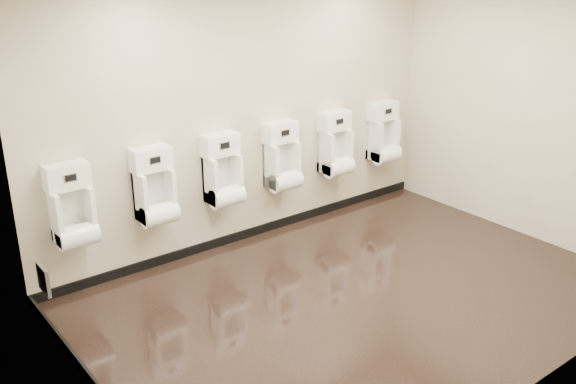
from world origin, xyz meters
The scene contains 14 objects.
ground centered at (0.00, 0.00, 0.00)m, with size 5.00×3.50×0.00m, color black.
back_wall centered at (0.00, 1.75, 1.40)m, with size 5.00×0.02×2.80m, color #C1B69B.
front_wall centered at (0.00, -1.75, 1.40)m, with size 5.00×0.02×2.80m, color #C1B69B.
left_wall centered at (-2.50, 0.00, 1.40)m, with size 0.02×3.50×2.80m, color #C1B69B.
right_wall centered at (2.50, 0.00, 1.40)m, with size 0.02×3.50×2.80m, color #C1B69B.
tile_overlay_left centered at (-2.50, 0.00, 1.40)m, with size 0.01×3.50×2.80m, color silver.
skirting_back centered at (0.00, 1.74, 0.05)m, with size 5.00×0.02×0.10m, color black.
access_panel centered at (-2.48, 1.20, 0.50)m, with size 0.04×0.25×0.25m.
urinal_0 centered at (-2.04, 1.62, 0.86)m, with size 0.40×0.30×0.75m.
urinal_1 centered at (-1.22, 1.62, 0.86)m, with size 0.40×0.30×0.75m.
urinal_2 centered at (-0.44, 1.62, 0.86)m, with size 0.40×0.30×0.75m.
urinal_3 centered at (0.33, 1.62, 0.86)m, with size 0.40×0.30×0.75m.
urinal_4 centered at (1.13, 1.62, 0.86)m, with size 0.40×0.30×0.75m.
urinal_5 centered at (1.94, 1.62, 0.86)m, with size 0.40×0.30×0.75m.
Camera 1 is at (-3.76, -3.77, 3.08)m, focal length 40.00 mm.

